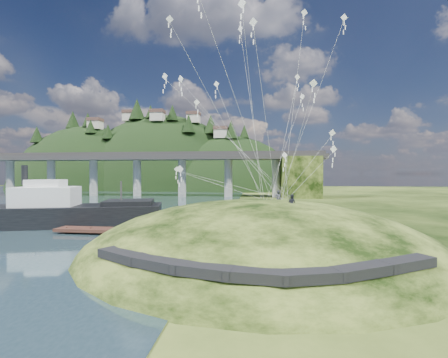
# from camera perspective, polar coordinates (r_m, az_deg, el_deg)

# --- Properties ---
(ground) EXTENTS (320.00, 320.00, 0.00)m
(ground) POSITION_cam_1_polar(r_m,az_deg,el_deg) (29.57, -9.18, -13.89)
(ground) COLOR black
(ground) RESTS_ON ground
(grass_hill) EXTENTS (36.00, 32.00, 13.00)m
(grass_hill) POSITION_cam_1_polar(r_m,az_deg,el_deg) (30.98, 6.91, -16.07)
(grass_hill) COLOR black
(grass_hill) RESTS_ON ground
(footpath) EXTENTS (22.29, 5.84, 0.83)m
(footpath) POSITION_cam_1_polar(r_m,az_deg,el_deg) (18.69, 5.96, -16.14)
(footpath) COLOR black
(footpath) RESTS_ON ground
(bridge) EXTENTS (160.00, 11.00, 15.00)m
(bridge) POSITION_cam_1_polar(r_m,az_deg,el_deg) (103.39, -13.37, 2.14)
(bridge) COLOR #2D2B2B
(bridge) RESTS_ON ground
(far_ridge) EXTENTS (153.00, 70.00, 94.50)m
(far_ridge) POSITION_cam_1_polar(r_m,az_deg,el_deg) (158.92, -13.02, -4.45)
(far_ridge) COLOR black
(far_ridge) RESTS_ON ground
(work_barge) EXTENTS (26.09, 12.92, 8.81)m
(work_barge) POSITION_cam_1_polar(r_m,az_deg,el_deg) (49.13, -27.45, -5.40)
(work_barge) COLOR black
(work_barge) RESTS_ON ground
(wooden_dock) EXTENTS (15.49, 2.83, 1.10)m
(wooden_dock) POSITION_cam_1_polar(r_m,az_deg,el_deg) (40.48, -19.94, -9.17)
(wooden_dock) COLOR #361C16
(wooden_dock) RESTS_ON ground
(kite_flyers) EXTENTS (1.87, 4.41, 1.94)m
(kite_flyers) POSITION_cam_1_polar(r_m,az_deg,el_deg) (29.91, 11.62, -2.50)
(kite_flyers) COLOR #252631
(kite_flyers) RESTS_ON ground
(kite_swarm) EXTENTS (19.16, 14.73, 20.79)m
(kite_swarm) POSITION_cam_1_polar(r_m,az_deg,el_deg) (33.54, 3.69, 17.78)
(kite_swarm) COLOR white
(kite_swarm) RESTS_ON ground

